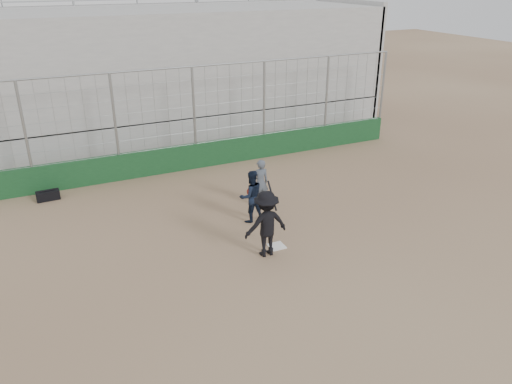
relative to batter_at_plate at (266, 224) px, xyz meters
name	(u,v)px	position (x,y,z in m)	size (l,w,h in m)	color
ground	(277,246)	(0.46, 0.23, -0.95)	(90.00, 90.00, 0.00)	brown
home_plate	(277,246)	(0.46, 0.23, -0.94)	(0.44, 0.44, 0.02)	white
backstop	(196,145)	(0.46, 7.23, 0.01)	(18.10, 0.25, 4.04)	#133C1C
bleachers	(159,73)	(0.46, 12.18, 1.98)	(20.25, 6.70, 6.98)	#9A9A9A
batter_at_plate	(266,224)	(0.00, 0.00, 0.00)	(1.22, 0.79, 2.03)	black
catcher_crouched	(251,205)	(0.48, 2.00, -0.38)	(0.90, 0.75, 1.15)	black
umpire	(260,185)	(1.25, 2.97, -0.22)	(0.59, 0.39, 1.45)	#48505B
equipment_bag	(48,195)	(-5.20, 6.44, -0.78)	(0.77, 0.36, 0.36)	black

